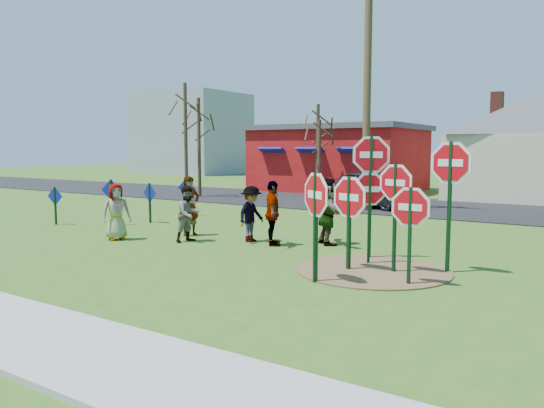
{
  "coord_description": "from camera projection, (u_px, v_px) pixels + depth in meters",
  "views": [
    {
      "loc": [
        8.64,
        -11.21,
        2.54
      ],
      "look_at": [
        0.72,
        0.95,
        1.01
      ],
      "focal_mm": 35.0,
      "sensor_mm": 36.0,
      "label": 1
    }
  ],
  "objects": [
    {
      "name": "ground",
      "position": [
        231.0,
        243.0,
        14.3
      ],
      "size": [
        120.0,
        120.0,
        0.0
      ],
      "primitive_type": "plane",
      "color": "#2F5F1B",
      "rests_on": "ground"
    },
    {
      "name": "road",
      "position": [
        386.0,
        204.0,
        23.88
      ],
      "size": [
        120.0,
        7.5,
        0.04
      ],
      "primitive_type": "cube",
      "color": "black",
      "rests_on": "ground"
    },
    {
      "name": "dirt_patch",
      "position": [
        373.0,
        270.0,
        11.02
      ],
      "size": [
        3.2,
        3.2,
        0.03
      ],
      "primitive_type": "cylinder",
      "color": "brown",
      "rests_on": "ground"
    },
    {
      "name": "red_building",
      "position": [
        340.0,
        158.0,
        32.07
      ],
      "size": [
        9.4,
        7.69,
        3.9
      ],
      "color": "#9C100F",
      "rests_on": "ground"
    },
    {
      "name": "cream_house",
      "position": [
        543.0,
        140.0,
        26.01
      ],
      "size": [
        9.4,
        9.4,
        6.5
      ],
      "color": "beige",
      "rests_on": "ground"
    },
    {
      "name": "distant_building",
      "position": [
        192.0,
        134.0,
        54.08
      ],
      "size": [
        10.0,
        8.0,
        8.0
      ],
      "primitive_type": "cube",
      "color": "#8C939E",
      "rests_on": "ground"
    },
    {
      "name": "stop_sign_a",
      "position": [
        316.0,
        203.0,
        9.93
      ],
      "size": [
        0.99,
        0.61,
        2.25
      ],
      "rotation": [
        0.0,
        0.0,
        -0.55
      ],
      "color": "#0E3317",
      "rests_on": "ground"
    },
    {
      "name": "stop_sign_b",
      "position": [
        371.0,
        166.0,
        12.07
      ],
      "size": [
        1.05,
        0.54,
        2.98
      ],
      "rotation": [
        0.0,
        0.0,
        0.46
      ],
      "color": "#0E3317",
      "rests_on": "ground"
    },
    {
      "name": "stop_sign_c",
      "position": [
        395.0,
        193.0,
        10.69
      ],
      "size": [
        1.01,
        0.22,
        2.36
      ],
      "rotation": [
        0.0,
        0.0,
        -0.2
      ],
      "color": "#0E3317",
      "rests_on": "ground"
    },
    {
      "name": "stop_sign_d",
      "position": [
        450.0,
        174.0,
        10.7
      ],
      "size": [
        1.17,
        0.19,
        2.84
      ],
      "rotation": [
        0.0,
        0.0,
        -0.15
      ],
      "color": "#0E3317",
      "rests_on": "ground"
    },
    {
      "name": "stop_sign_e",
      "position": [
        349.0,
        203.0,
        10.96
      ],
      "size": [
        1.14,
        0.34,
        2.12
      ],
      "rotation": [
        0.0,
        0.0,
        -0.28
      ],
      "color": "#0E3317",
      "rests_on": "ground"
    },
    {
      "name": "stop_sign_f",
      "position": [
        410.0,
        213.0,
        9.75
      ],
      "size": [
        1.02,
        0.07,
        1.97
      ],
      "rotation": [
        0.0,
        0.0,
        -0.02
      ],
      "color": "#0E3317",
      "rests_on": "ground"
    },
    {
      "name": "stop_sign_g",
      "position": [
        369.0,
        197.0,
        11.52
      ],
      "size": [
        0.83,
        0.58,
        2.15
      ],
      "rotation": [
        0.0,
        0.0,
        0.61
      ],
      "color": "#0E3317",
      "rests_on": "ground"
    },
    {
      "name": "blue_diamond_a",
      "position": [
        55.0,
        201.0,
        17.64
      ],
      "size": [
        0.63,
        0.12,
        1.27
      ],
      "rotation": [
        0.0,
        0.0,
        0.17
      ],
      "color": "#0E3317",
      "rests_on": "ground"
    },
    {
      "name": "blue_diamond_b",
      "position": [
        111.0,
        197.0,
        17.45
      ],
      "size": [
        0.69,
        0.23,
        1.54
      ],
      "rotation": [
        0.0,
        0.0,
        0.3
      ],
      "color": "#0E3317",
      "rests_on": "ground"
    },
    {
      "name": "blue_diamond_c",
      "position": [
        150.0,
        198.0,
        18.07
      ],
      "size": [
        0.69,
        0.13,
        1.38
      ],
      "rotation": [
        0.0,
        0.0,
        -0.16
      ],
      "color": "#0E3317",
      "rests_on": "ground"
    },
    {
      "name": "blue_diamond_d",
      "position": [
        186.0,
        193.0,
        19.97
      ],
      "size": [
        0.65,
        0.23,
        1.41
      ],
      "rotation": [
        0.0,
        0.0,
        0.32
      ],
      "color": "#0E3317",
      "rests_on": "ground"
    },
    {
      "name": "person_a",
      "position": [
        116.0,
        212.0,
        14.69
      ],
      "size": [
        0.81,
        0.92,
        1.58
      ],
      "primitive_type": "imported",
      "rotation": [
        0.0,
        0.0,
        1.08
      ],
      "color": "#384B85",
      "rests_on": "ground"
    },
    {
      "name": "person_b",
      "position": [
        190.0,
        206.0,
        15.4
      ],
      "size": [
        0.53,
        0.7,
        1.74
      ],
      "primitive_type": "imported",
      "rotation": [
        0.0,
        0.0,
        1.38
      ],
      "color": "#207559",
      "rests_on": "ground"
    },
    {
      "name": "person_c",
      "position": [
        188.0,
        214.0,
        14.4
      ],
      "size": [
        0.72,
        0.84,
        1.53
      ],
      "primitive_type": "imported",
      "rotation": [
        0.0,
        0.0,
        1.37
      ],
      "color": "brown",
      "rests_on": "ground"
    },
    {
      "name": "person_d",
      "position": [
        251.0,
        214.0,
        14.39
      ],
      "size": [
        0.58,
        0.99,
        1.52
      ],
      "primitive_type": "imported",
      "rotation": [
        0.0,
        0.0,
        1.56
      ],
      "color": "#37373C",
      "rests_on": "ground"
    },
    {
      "name": "person_e",
      "position": [
        273.0,
        213.0,
        13.8
      ],
      "size": [
        0.91,
        1.06,
        1.7
      ],
      "primitive_type": "imported",
      "rotation": [
        0.0,
        0.0,
        2.18
      ],
      "color": "#4E2F61",
      "rests_on": "ground"
    },
    {
      "name": "person_f",
      "position": [
        327.0,
        211.0,
        13.96
      ],
      "size": [
        1.57,
        1.52,
        1.79
      ],
      "primitive_type": "imported",
      "rotation": [
        0.0,
        0.0,
        2.39
      ],
      "color": "#215337",
      "rests_on": "ground"
    },
    {
      "name": "suv",
      "position": [
        374.0,
        188.0,
        22.79
      ],
      "size": [
        4.98,
        3.46,
        1.58
      ],
      "primitive_type": "imported",
      "rotation": [
        0.0,
        0.0,
        1.19
      ],
      "color": "#2F2F34",
      "rests_on": "road"
    },
    {
      "name": "utility_pole",
      "position": [
        367.0,
        82.0,
        21.18
      ],
      "size": [
        2.42,
        0.31,
        9.88
      ],
      "rotation": [
        0.0,
        0.0,
        -0.03
      ],
      "color": "#4C3823",
      "rests_on": "ground"
    },
    {
      "name": "bare_tree_west",
      "position": [
        186.0,
        124.0,
        26.8
      ],
      "size": [
        1.8,
        1.8,
        5.82
      ],
      "color": "#382819",
      "rests_on": "ground"
    },
    {
      "name": "bare_tree_east",
      "position": [
        318.0,
        137.0,
        27.41
      ],
      "size": [
        1.8,
        1.8,
        4.81
      ],
      "color": "#382819",
      "rests_on": "ground"
    },
    {
      "name": "bare_tree_mid",
      "position": [
        199.0,
        133.0,
        27.62
      ],
      "size": [
        1.8,
        1.8,
        5.15
      ],
      "color": "#382819",
      "rests_on": "ground"
    },
    {
      "name": "bare_tree_extra",
      "position": [
        319.0,
        148.0,
        26.84
      ],
      "size": [
        1.8,
        1.8,
        3.98
      ],
      "color": "#382819",
      "rests_on": "ground"
    }
  ]
}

